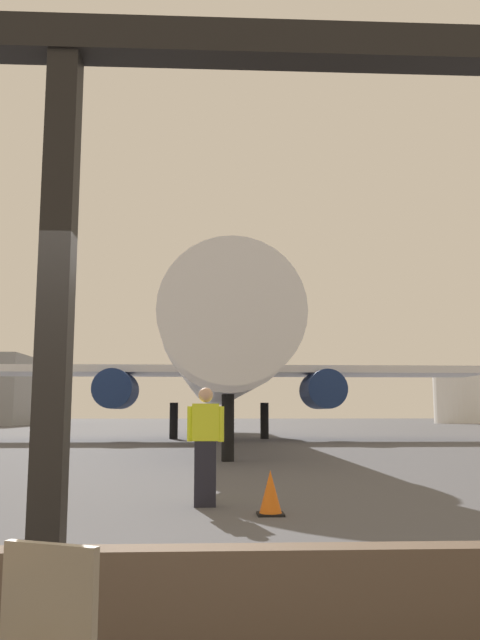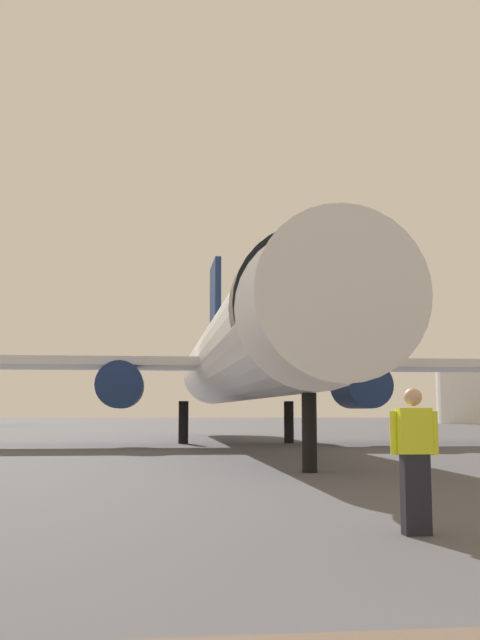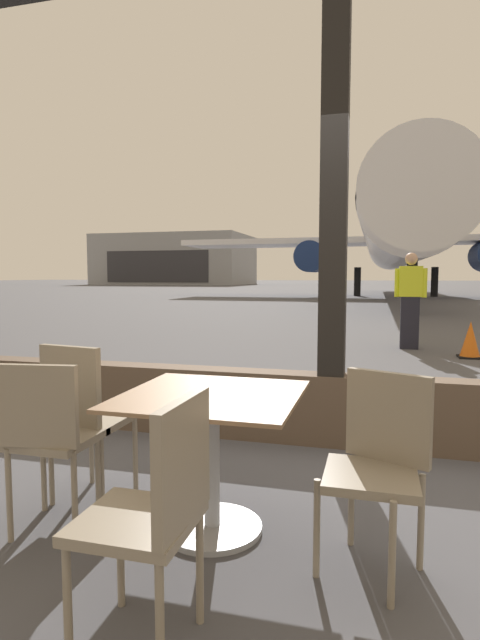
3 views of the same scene
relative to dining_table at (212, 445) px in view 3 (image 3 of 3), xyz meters
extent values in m
plane|color=#4C4C51|center=(0.47, 41.53, -0.46)|extent=(220.00, 220.00, 0.00)
cube|color=brown|center=(0.47, 1.53, -0.18)|extent=(8.39, 0.24, 0.55)
cube|color=black|center=(0.47, 1.53, 1.41)|extent=(0.20, 0.20, 3.74)
cube|color=#8C6B4C|center=(0.00, 0.00, 0.26)|extent=(0.89, 0.89, 0.02)
cylinder|color=#9EA0A5|center=(0.00, 0.00, -0.10)|extent=(0.08, 0.08, 0.71)
cylinder|color=#9EA0A5|center=(0.00, 0.00, -0.44)|extent=(0.52, 0.52, 0.03)
cube|color=gray|center=(0.00, -0.84, 0.00)|extent=(0.40, 0.40, 0.04)
cube|color=gray|center=(0.18, -0.85, 0.24)|extent=(0.05, 0.40, 0.43)
cylinder|color=gray|center=(-0.18, -1.01, -0.23)|extent=(0.03, 0.03, 0.46)
cylinder|color=gray|center=(-0.16, -0.67, -0.23)|extent=(0.03, 0.03, 0.46)
cylinder|color=gray|center=(0.16, -1.02, -0.23)|extent=(0.03, 0.03, 0.46)
cylinder|color=gray|center=(0.18, -0.68, -0.23)|extent=(0.03, 0.03, 0.46)
cube|color=gray|center=(0.79, -0.18, -0.02)|extent=(0.40, 0.40, 0.04)
cube|color=gray|center=(0.86, -0.01, 0.21)|extent=(0.38, 0.19, 0.42)
cylinder|color=gray|center=(0.88, -0.40, -0.24)|extent=(0.03, 0.03, 0.44)
cylinder|color=gray|center=(0.57, -0.27, -0.24)|extent=(0.03, 0.03, 0.44)
cylinder|color=gray|center=(1.02, -0.09, -0.24)|extent=(0.03, 0.03, 0.44)
cylinder|color=gray|center=(0.70, 0.05, -0.24)|extent=(0.03, 0.03, 0.44)
cube|color=gray|center=(-0.79, -0.18, 0.02)|extent=(0.40, 0.40, 0.04)
cube|color=gray|center=(-0.77, -0.36, 0.24)|extent=(0.40, 0.10, 0.40)
cylinder|color=gray|center=(-0.99, -0.03, -0.22)|extent=(0.03, 0.03, 0.48)
cylinder|color=gray|center=(-0.65, 0.02, -0.22)|extent=(0.03, 0.03, 0.48)
cylinder|color=gray|center=(-0.94, -0.37, -0.22)|extent=(0.03, 0.03, 0.48)
cylinder|color=gray|center=(-0.60, -0.32, -0.22)|extent=(0.03, 0.03, 0.48)
cube|color=gray|center=(-0.79, 0.18, 0.02)|extent=(0.40, 0.40, 0.04)
cube|color=gray|center=(-0.82, 0.00, 0.26)|extent=(0.40, 0.10, 0.44)
cylinder|color=gray|center=(-0.93, 0.37, -0.22)|extent=(0.03, 0.03, 0.48)
cylinder|color=gray|center=(-0.60, 0.32, -0.22)|extent=(0.03, 0.03, 0.48)
cylinder|color=gray|center=(-0.99, 0.04, -0.22)|extent=(0.03, 0.03, 0.48)
cylinder|color=gray|center=(-0.65, -0.02, -0.22)|extent=(0.03, 0.03, 0.48)
cylinder|color=silver|center=(1.99, 30.36, 3.34)|extent=(3.82, 30.44, 3.82)
cone|color=silver|center=(1.99, 13.84, 3.34)|extent=(3.63, 2.60, 3.63)
cylinder|color=black|center=(1.99, 15.74, 3.49)|extent=(3.89, 0.90, 3.89)
cube|color=silver|center=(-5.32, 30.87, 3.04)|extent=(12.69, 4.20, 0.36)
cylinder|color=navy|center=(-3.12, 29.47, 2.04)|extent=(1.90, 3.20, 1.90)
cube|color=navy|center=(1.99, 44.08, 7.65)|extent=(0.36, 4.40, 5.20)
cylinder|color=black|center=(1.99, 16.04, 0.49)|extent=(0.36, 0.36, 1.89)
cylinder|color=black|center=(-0.41, 31.87, 0.49)|extent=(0.44, 0.44, 1.89)
cylinder|color=black|center=(4.39, 31.87, 0.49)|extent=(0.44, 0.44, 1.89)
cube|color=black|center=(1.40, 7.19, 0.02)|extent=(0.32, 0.20, 0.95)
cube|color=yellow|center=(1.40, 7.19, 0.77)|extent=(0.40, 0.22, 0.55)
sphere|color=tan|center=(1.40, 7.19, 1.17)|extent=(0.22, 0.22, 0.22)
cylinder|color=yellow|center=(1.63, 7.13, 0.74)|extent=(0.09, 0.09, 0.52)
cylinder|color=yellow|center=(1.17, 7.26, 0.74)|extent=(0.09, 0.09, 0.52)
cone|color=orange|center=(2.29, 6.36, -0.16)|extent=(0.32, 0.32, 0.60)
cube|color=black|center=(2.29, 6.36, -0.44)|extent=(0.36, 0.36, 0.03)
cube|color=gray|center=(-30.56, 74.10, 3.42)|extent=(23.05, 15.56, 7.76)
cube|color=#2D2D33|center=(-30.56, 66.27, 2.26)|extent=(16.13, 0.10, 4.65)
camera|label=1|loc=(1.45, -2.54, 0.91)|focal=36.14mm
camera|label=2|loc=(-1.72, -1.47, 1.01)|focal=41.30mm
camera|label=3|loc=(0.80, -2.39, 0.87)|focal=28.25mm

